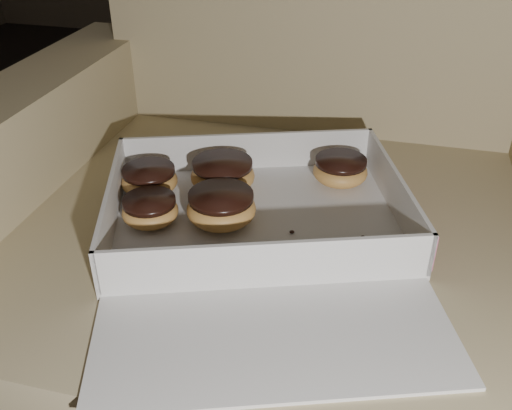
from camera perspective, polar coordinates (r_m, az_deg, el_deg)
The scene contains 13 objects.
floor at distance 1.34m, azimuth -7.77°, elevation -12.04°, with size 4.50×4.50×0.00m, color black.
armchair at distance 0.99m, azimuth 2.86°, elevation -5.49°, with size 0.98×0.83×1.02m.
bakery_box at distance 0.79m, azimuth 0.53°, elevation -2.53°, with size 0.55×0.59×0.07m.
donut_a at distance 0.90m, azimuth -10.60°, elevation 2.52°, with size 0.09×0.09×0.04m.
donut_b at distance 0.89m, azimuth -3.35°, elevation 3.08°, with size 0.10×0.10×0.05m.
donut_c at distance 0.82m, azimuth -10.55°, elevation -0.47°, with size 0.08×0.08×0.04m.
donut_d at distance 0.81m, azimuth -3.49°, elevation -0.22°, with size 0.10×0.10×0.05m.
donut_e at distance 0.92m, azimuth 8.43°, elevation 3.49°, with size 0.09×0.09×0.04m.
crumb_a at distance 0.75m, azimuth -11.18°, elevation -6.10°, with size 0.01×0.01×0.00m, color black.
crumb_b at distance 0.74m, azimuth -0.24°, elevation -5.76°, with size 0.01×0.01×0.00m, color black.
crumb_c at distance 0.80m, azimuth 10.64°, elevation -3.18°, with size 0.01×0.01×0.00m, color black.
crumb_d at distance 0.80m, azimuth 3.61°, elevation -2.70°, with size 0.01×0.01×0.00m, color black.
crumb_e at distance 0.73m, azimuth 0.28°, elevation -6.15°, with size 0.01×0.01×0.00m, color black.
Camera 1 is at (0.40, -0.88, 0.92)m, focal length 40.00 mm.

